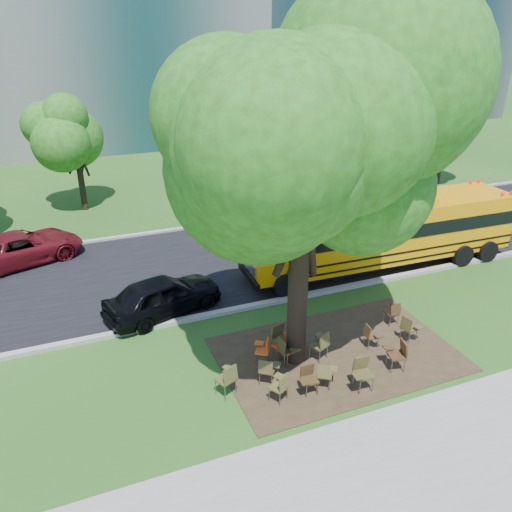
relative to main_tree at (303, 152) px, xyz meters
name	(u,v)px	position (x,y,z in m)	size (l,w,h in m)	color
ground	(300,353)	(0.30, 0.25, -6.21)	(160.00, 160.00, 0.00)	#244A17
sidewalk	(402,478)	(0.30, -4.75, -6.19)	(60.00, 4.00, 0.04)	gray
dirt_patch	(337,354)	(1.30, -0.25, -6.20)	(7.00, 4.50, 0.03)	#382819
asphalt_road	(226,260)	(0.30, 7.25, -6.19)	(80.00, 8.00, 0.04)	black
kerb_near	(263,304)	(0.30, 3.25, -6.14)	(80.00, 0.25, 0.14)	gray
kerb_far	(200,226)	(0.30, 11.35, -6.14)	(80.00, 0.25, 0.14)	gray
bg_tree_2	(74,130)	(-4.70, 16.25, -2.00)	(4.80, 4.80, 6.62)	black
bg_tree_3	(321,105)	(8.30, 14.25, -1.18)	(5.60, 5.60, 7.84)	black
bg_tree_4	(447,112)	(16.30, 13.25, -1.87)	(5.00, 5.00, 6.85)	black
main_tree	(303,152)	(0.00, 0.00, 0.00)	(7.20, 7.20, 9.83)	black
school_bus	(392,229)	(6.44, 4.45, -4.63)	(11.27, 2.86, 2.74)	orange
chair_0	(228,377)	(-2.35, -0.74, -5.61)	(0.66, 0.76, 0.97)	#4D4A21
chair_1	(267,369)	(-1.21, -0.73, -5.68)	(0.73, 0.58, 0.85)	#4D4121
chair_2	(281,384)	(-1.15, -1.48, -5.67)	(0.59, 0.72, 0.88)	brown
chair_3	(308,377)	(-0.33, -1.44, -5.69)	(0.55, 0.49, 0.84)	#412D17
chair_4	(325,373)	(0.18, -1.46, -5.70)	(0.69, 0.55, 0.82)	brown
chair_5	(362,371)	(1.09, -1.83, -5.62)	(0.66, 0.57, 0.96)	#46401E
chair_6	(398,352)	(2.52, -1.48, -5.63)	(0.56, 0.72, 0.95)	#442B18
chair_7	(409,327)	(3.69, -0.45, -5.67)	(0.61, 0.59, 0.88)	#49421F
chair_8	(264,348)	(-0.91, 0.21, -5.71)	(0.54, 0.69, 0.81)	#DA5517
chair_9	(287,346)	(-0.28, 0.03, -5.66)	(0.73, 0.60, 0.89)	red
chair_10	(285,349)	(-0.39, -0.09, -5.66)	(0.61, 0.60, 0.89)	#433F1D
chair_11	(321,343)	(0.70, -0.26, -5.62)	(0.65, 0.76, 0.95)	#4D4721
chair_12	(371,334)	(2.39, -0.29, -5.72)	(0.46, 0.54, 0.79)	#483019
chair_13	(394,311)	(3.82, 0.54, -5.70)	(0.54, 0.50, 0.83)	#412A17
chair_14	(280,337)	(-0.31, 0.45, -5.61)	(0.66, 0.70, 0.97)	brown
black_car	(163,295)	(-3.03, 4.05, -5.52)	(1.64, 4.06, 1.38)	black
bg_car_red	(22,248)	(-7.61, 10.25, -5.54)	(2.23, 4.84, 1.34)	#550E14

